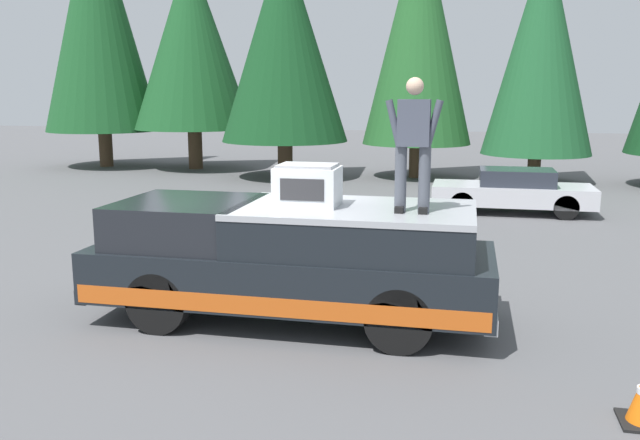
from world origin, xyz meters
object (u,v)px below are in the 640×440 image
(person_on_truck_bed, at_px, (413,141))
(pickup_truck, at_px, (292,260))
(parked_car_silver, at_px, (513,191))
(compressor_unit, at_px, (308,185))

(person_on_truck_bed, bearing_deg, pickup_truck, 82.37)
(person_on_truck_bed, xyz_separation_m, parked_car_silver, (9.58, -1.87, -1.97))
(person_on_truck_bed, distance_m, parked_car_silver, 9.96)
(pickup_truck, distance_m, person_on_truck_bed, 2.37)
(pickup_truck, relative_size, person_on_truck_bed, 3.28)
(pickup_truck, xyz_separation_m, person_on_truck_bed, (-0.22, -1.66, 1.68))
(compressor_unit, xyz_separation_m, parked_car_silver, (9.39, -3.28, -1.35))
(pickup_truck, distance_m, compressor_unit, 1.08)
(pickup_truck, distance_m, parked_car_silver, 10.01)
(pickup_truck, relative_size, parked_car_silver, 1.35)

